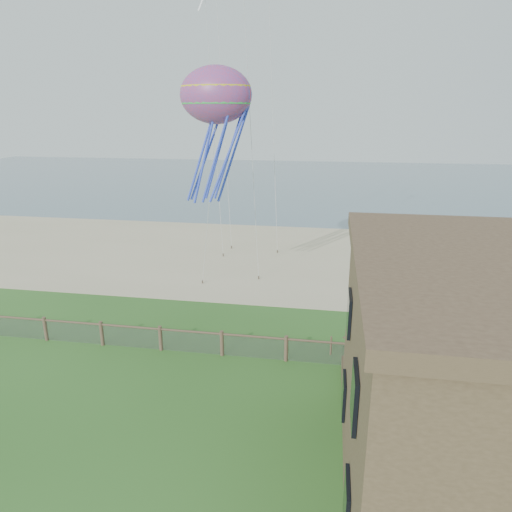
# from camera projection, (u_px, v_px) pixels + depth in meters

# --- Properties ---
(ground) EXTENTS (160.00, 160.00, 0.00)m
(ground) POSITION_uv_depth(u_px,v_px,m) (181.00, 442.00, 15.73)
(ground) COLOR #29551D
(ground) RESTS_ON ground
(sand_beach) EXTENTS (72.00, 20.00, 0.02)m
(sand_beach) POSITION_uv_depth(u_px,v_px,m) (269.00, 256.00, 36.44)
(sand_beach) COLOR tan
(sand_beach) RESTS_ON ground
(ocean) EXTENTS (160.00, 68.00, 0.02)m
(ocean) POSITION_uv_depth(u_px,v_px,m) (305.00, 181.00, 77.87)
(ocean) COLOR slate
(ocean) RESTS_ON ground
(chainlink_fence) EXTENTS (36.20, 0.20, 1.25)m
(chainlink_fence) POSITION_uv_depth(u_px,v_px,m) (222.00, 345.00, 21.21)
(chainlink_fence) COLOR #4C352B
(chainlink_fence) RESTS_ON ground
(picnic_table) EXTENTS (1.71, 1.37, 0.66)m
(picnic_table) POSITION_uv_depth(u_px,v_px,m) (426.00, 435.00, 15.55)
(picnic_table) COLOR brown
(picnic_table) RESTS_ON ground
(octopus_kite) EXTENTS (3.96, 3.00, 7.61)m
(octopus_kite) POSITION_uv_depth(u_px,v_px,m) (217.00, 134.00, 24.40)
(octopus_kite) COLOR #FF282B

